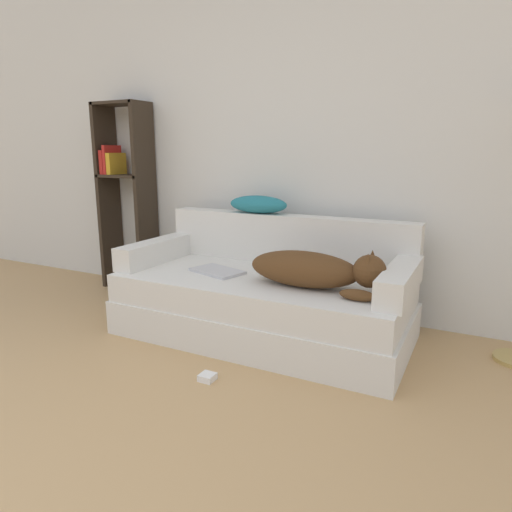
{
  "coord_description": "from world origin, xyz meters",
  "views": [
    {
      "loc": [
        1.48,
        -0.38,
        1.19
      ],
      "look_at": [
        0.23,
        2.07,
        0.56
      ],
      "focal_mm": 32.0,
      "sensor_mm": 36.0,
      "label": 1
    }
  ],
  "objects": [
    {
      "name": "throw_pillow",
      "position": [
        0.0,
        2.55,
        0.81
      ],
      "size": [
        0.44,
        0.21,
        0.13
      ],
      "color": "teal",
      "rests_on": "couch_backrest"
    },
    {
      "name": "laptop",
      "position": [
        -0.07,
        2.1,
        0.41
      ],
      "size": [
        0.39,
        0.3,
        0.02
      ],
      "rotation": [
        0.0,
        0.0,
        -0.29
      ],
      "color": "#B7B7BC",
      "rests_on": "couch"
    },
    {
      "name": "bookshelf",
      "position": [
        -1.33,
        2.63,
        0.89
      ],
      "size": [
        0.46,
        0.26,
        1.58
      ],
      "color": "#2D2319",
      "rests_on": "ground_plane"
    },
    {
      "name": "power_adapter",
      "position": [
        0.24,
        1.47,
        0.02
      ],
      "size": [
        0.08,
        0.08,
        0.04
      ],
      "color": "white",
      "rests_on": "ground_plane"
    },
    {
      "name": "couch_backrest",
      "position": [
        0.23,
        2.55,
        0.58
      ],
      "size": [
        1.82,
        0.15,
        0.35
      ],
      "color": "silver",
      "rests_on": "couch"
    },
    {
      "name": "wall_back",
      "position": [
        0.0,
        2.81,
        1.35
      ],
      "size": [
        7.32,
        0.06,
        2.7
      ],
      "color": "silver",
      "rests_on": "ground_plane"
    },
    {
      "name": "dog",
      "position": [
        0.61,
        2.06,
        0.51
      ],
      "size": [
        0.81,
        0.3,
        0.25
      ],
      "color": "#513319",
      "rests_on": "couch"
    },
    {
      "name": "couch",
      "position": [
        0.23,
        2.16,
        0.2
      ],
      "size": [
        1.86,
        0.91,
        0.41
      ],
      "color": "silver",
      "rests_on": "ground_plane"
    },
    {
      "name": "couch_arm_right",
      "position": [
        1.08,
        2.16,
        0.48
      ],
      "size": [
        0.15,
        0.72,
        0.16
      ],
      "color": "silver",
      "rests_on": "couch"
    },
    {
      "name": "couch_arm_left",
      "position": [
        -0.63,
        2.16,
        0.48
      ],
      "size": [
        0.15,
        0.72,
        0.16
      ],
      "color": "silver",
      "rests_on": "couch"
    }
  ]
}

